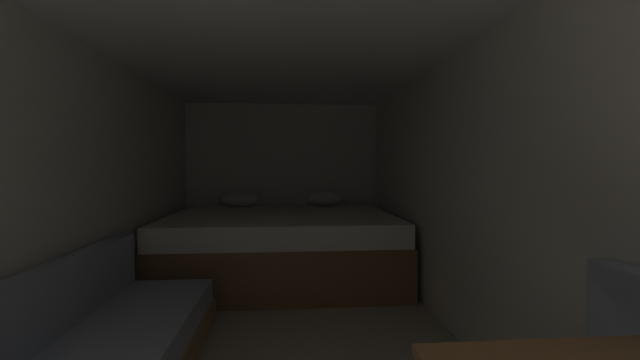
{
  "coord_description": "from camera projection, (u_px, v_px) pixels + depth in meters",
  "views": [
    {
      "loc": [
        0.06,
        -0.23,
        1.25
      ],
      "look_at": [
        0.31,
        2.76,
        1.13
      ],
      "focal_mm": 22.07,
      "sensor_mm": 36.0,
      "label": 1
    }
  ],
  "objects": [
    {
      "name": "ground_plane",
      "position": [
        278.0,
        355.0,
        2.57
      ],
      "size": [
        7.52,
        7.52,
        0.0
      ],
      "primitive_type": "plane",
      "color": "#A39984"
    },
    {
      "name": "wall_back",
      "position": [
        283.0,
        181.0,
        5.3
      ],
      "size": [
        2.64,
        0.05,
        2.06
      ],
      "primitive_type": "cube",
      "color": "silver",
      "rests_on": "ground"
    },
    {
      "name": "wall_left",
      "position": [
        67.0,
        200.0,
        2.42
      ],
      "size": [
        0.05,
        5.52,
        2.06
      ],
      "primitive_type": "cube",
      "color": "silver",
      "rests_on": "ground"
    },
    {
      "name": "wall_right",
      "position": [
        471.0,
        197.0,
        2.64
      ],
      "size": [
        0.05,
        5.52,
        2.06
      ],
      "primitive_type": "cube",
      "color": "silver",
      "rests_on": "ground"
    },
    {
      "name": "ceiling_slab",
      "position": [
        277.0,
        33.0,
        2.49
      ],
      "size": [
        2.64,
        5.52,
        0.05
      ],
      "primitive_type": "cube",
      "color": "white",
      "rests_on": "wall_left"
    },
    {
      "name": "bed",
      "position": [
        282.0,
        245.0,
        4.32
      ],
      "size": [
        2.42,
        1.9,
        0.9
      ],
      "color": "brown",
      "rests_on": "ground"
    }
  ]
}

